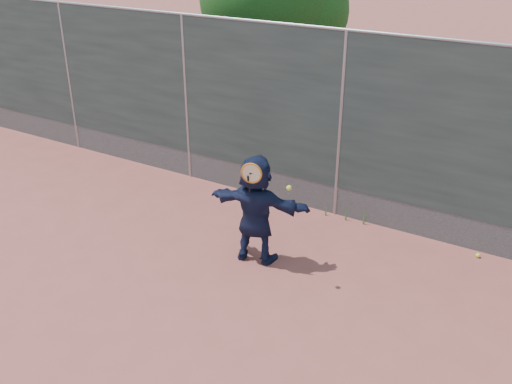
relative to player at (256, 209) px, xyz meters
The scene contains 6 objects.
ground 1.86m from the player, 75.88° to the right, with size 80.00×80.00×0.00m, color #9E4C42.
player is the anchor object (origin of this frame).
ball_ground 3.32m from the player, 31.33° to the left, with size 0.07×0.07×0.07m, color yellow.
fence 2.07m from the player, 77.68° to the left, with size 20.00×0.06×3.03m.
swing_action 0.65m from the player, 62.37° to the right, with size 0.77×0.18×0.51m.
weed_clump 2.01m from the player, 68.17° to the left, with size 0.68×0.07×0.30m.
Camera 1 is at (3.22, -4.41, 4.44)m, focal length 40.00 mm.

